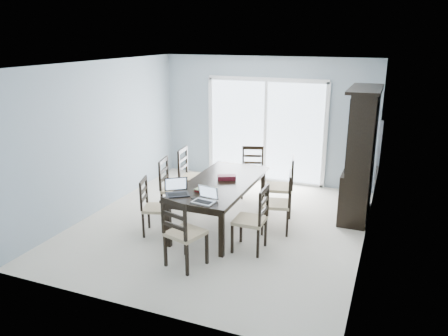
{
  "coord_description": "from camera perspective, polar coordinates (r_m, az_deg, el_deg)",
  "views": [
    {
      "loc": [
        2.51,
        -6.14,
        3.02
      ],
      "look_at": [
        0.06,
        0.0,
        0.99
      ],
      "focal_mm": 35.0,
      "sensor_mm": 36.0,
      "label": 1
    }
  ],
  "objects": [
    {
      "name": "laptop_silver",
      "position": [
        6.14,
        -2.7,
        -4.08
      ],
      "size": [
        0.34,
        0.26,
        0.22
      ],
      "rotation": [
        0.0,
        0.0,
        -0.13
      ],
      "color": "#B1B1B3",
      "rests_on": "dining_table"
    },
    {
      "name": "chair_left_mid",
      "position": [
        7.52,
        -7.02,
        -1.7
      ],
      "size": [
        0.52,
        0.51,
        1.16
      ],
      "rotation": [
        0.0,
        0.0,
        -1.38
      ],
      "color": "black",
      "rests_on": "floor"
    },
    {
      "name": "back_wall",
      "position": [
        9.16,
        5.52,
        6.21
      ],
      "size": [
        4.5,
        0.02,
        2.6
      ],
      "primitive_type": "cube",
      "color": "#8E9EAA",
      "rests_on": "floor"
    },
    {
      "name": "wall_left",
      "position": [
        7.96,
        -15.66,
        3.99
      ],
      "size": [
        0.02,
        5.0,
        2.6
      ],
      "primitive_type": "cube",
      "color": "#8E9EAA",
      "rests_on": "floor"
    },
    {
      "name": "railing",
      "position": [
        11.21,
        8.33,
        4.2
      ],
      "size": [
        4.5,
        0.06,
        1.1
      ],
      "primitive_type": "cube",
      "color": "#99999E",
      "rests_on": "balcony"
    },
    {
      "name": "chair_end_far",
      "position": [
        8.43,
        3.75,
        0.27
      ],
      "size": [
        0.52,
        0.53,
        1.1
      ],
      "rotation": [
        0.0,
        0.0,
        3.45
      ],
      "color": "black",
      "rests_on": "floor"
    },
    {
      "name": "balcony",
      "position": [
        10.42,
        6.87,
        -0.14
      ],
      "size": [
        4.5,
        2.0,
        0.1
      ],
      "primitive_type": "cube",
      "color": "gray",
      "rests_on": "ground"
    },
    {
      "name": "sliding_door",
      "position": [
        9.18,
        5.44,
        4.88
      ],
      "size": [
        2.52,
        0.05,
        2.18
      ],
      "color": "silver",
      "rests_on": "floor"
    },
    {
      "name": "chair_right_mid",
      "position": [
        6.88,
        7.62,
        -3.65
      ],
      "size": [
        0.52,
        0.51,
        1.13
      ],
      "rotation": [
        0.0,
        0.0,
        1.8
      ],
      "color": "black",
      "rests_on": "floor"
    },
    {
      "name": "laptop_dark",
      "position": [
        6.45,
        -6.13,
        -3.06
      ],
      "size": [
        0.42,
        0.39,
        0.24
      ],
      "rotation": [
        0.0,
        0.0,
        0.6
      ],
      "color": "black",
      "rests_on": "dining_table"
    },
    {
      "name": "dining_table",
      "position": [
        7.03,
        -0.43,
        -2.38
      ],
      "size": [
        1.0,
        2.2,
        0.75
      ],
      "color": "black",
      "rests_on": "floor"
    },
    {
      "name": "chair_left_near",
      "position": [
        6.88,
        -9.57,
        -4.2
      ],
      "size": [
        0.5,
        0.49,
        1.04
      ],
      "rotation": [
        0.0,
        0.0,
        -1.26
      ],
      "color": "black",
      "rests_on": "floor"
    },
    {
      "name": "hot_tub",
      "position": [
        10.25,
        4.43,
        2.53
      ],
      "size": [
        1.74,
        1.55,
        0.89
      ],
      "rotation": [
        0.0,
        0.0,
        -0.01
      ],
      "color": "brown",
      "rests_on": "balcony"
    },
    {
      "name": "book_stack",
      "position": [
        6.58,
        -2.41,
        -2.87
      ],
      "size": [
        0.32,
        0.26,
        0.05
      ],
      "rotation": [
        0.0,
        0.0,
        -0.24
      ],
      "color": "maroon",
      "rests_on": "dining_table"
    },
    {
      "name": "cell_phone",
      "position": [
        6.27,
        -3.82,
        -4.1
      ],
      "size": [
        0.12,
        0.11,
        0.01
      ],
      "primitive_type": "cube",
      "rotation": [
        0.0,
        0.0,
        -0.6
      ],
      "color": "black",
      "rests_on": "dining_table"
    },
    {
      "name": "chair_right_far",
      "position": [
        7.53,
        8.0,
        -1.52
      ],
      "size": [
        0.55,
        0.54,
        1.2
      ],
      "rotation": [
        0.0,
        0.0,
        1.79
      ],
      "color": "black",
      "rests_on": "floor"
    },
    {
      "name": "chair_end_near",
      "position": [
        5.79,
        -5.74,
        -7.53
      ],
      "size": [
        0.55,
        0.56,
        1.16
      ],
      "rotation": [
        0.0,
        0.0,
        -0.29
      ],
      "color": "black",
      "rests_on": "floor"
    },
    {
      "name": "wall_right",
      "position": [
        6.38,
        18.61,
        0.55
      ],
      "size": [
        0.02,
        5.0,
        2.6
      ],
      "primitive_type": "cube",
      "color": "#8E9EAA",
      "rests_on": "floor"
    },
    {
      "name": "game_box",
      "position": [
        7.09,
        0.36,
        -1.25
      ],
      "size": [
        0.33,
        0.26,
        0.07
      ],
      "primitive_type": "cube",
      "rotation": [
        0.0,
        0.0,
        0.44
      ],
      "color": "#4C0F19",
      "rests_on": "dining_table"
    },
    {
      "name": "chair_right_near",
      "position": [
        6.23,
        4.22,
        -5.81
      ],
      "size": [
        0.44,
        0.43,
        1.13
      ],
      "rotation": [
        0.0,
        0.0,
        1.58
      ],
      "color": "black",
      "rests_on": "floor"
    },
    {
      "name": "ceiling",
      "position": [
        6.64,
        -0.47,
        13.48
      ],
      "size": [
        5.0,
        5.0,
        0.0
      ],
      "primitive_type": "plane",
      "rotation": [
        3.14,
        0.0,
        0.0
      ],
      "color": "white",
      "rests_on": "back_wall"
    },
    {
      "name": "floor",
      "position": [
        7.29,
        -0.42,
        -7.37
      ],
      "size": [
        5.0,
        5.0,
        0.0
      ],
      "primitive_type": "plane",
      "color": "silver",
      "rests_on": "ground"
    },
    {
      "name": "china_hutch",
      "position": [
        7.66,
        17.41,
        1.56
      ],
      "size": [
        0.5,
        1.38,
        2.2
      ],
      "color": "black",
      "rests_on": "floor"
    },
    {
      "name": "chair_left_far",
      "position": [
        8.05,
        -4.6,
        -0.23
      ],
      "size": [
        0.5,
        0.49,
        1.19
      ],
      "rotation": [
        0.0,
        0.0,
        -1.46
      ],
      "color": "black",
      "rests_on": "floor"
    }
  ]
}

